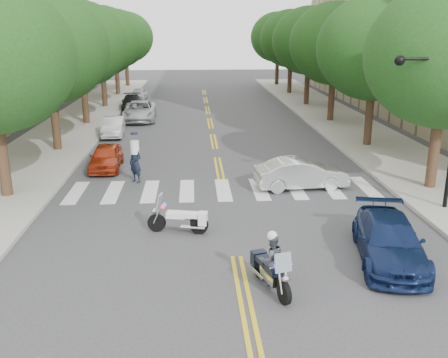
{
  "coord_description": "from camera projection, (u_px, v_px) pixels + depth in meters",
  "views": [
    {
      "loc": [
        -1.23,
        -13.66,
        6.64
      ],
      "look_at": [
        -0.14,
        3.84,
        1.3
      ],
      "focal_mm": 40.0,
      "sensor_mm": 36.0,
      "label": 1
    }
  ],
  "objects": [
    {
      "name": "tree_r_2",
      "position": [
        335.0,
        44.0,
        34.97
      ],
      "size": [
        6.4,
        6.4,
        8.45
      ],
      "color": "#382316",
      "rests_on": "ground"
    },
    {
      "name": "tree_r_3",
      "position": [
        309.0,
        41.0,
        42.61
      ],
      "size": [
        6.4,
        6.4,
        8.45
      ],
      "color": "#382316",
      "rests_on": "ground"
    },
    {
      "name": "tree_l_2",
      "position": [
        80.0,
        44.0,
        33.91
      ],
      "size": [
        6.4,
        6.4,
        8.45
      ],
      "color": "#382316",
      "rests_on": "ground"
    },
    {
      "name": "tree_l_1",
      "position": [
        48.0,
        49.0,
        26.28
      ],
      "size": [
        6.4,
        6.4,
        8.45
      ],
      "color": "#382316",
      "rests_on": "ground"
    },
    {
      "name": "parked_car_c",
      "position": [
        139.0,
        111.0,
        36.97
      ],
      "size": [
        2.53,
        5.17,
        1.41
      ],
      "primitive_type": "imported",
      "rotation": [
        0.0,
        0.0,
        0.04
      ],
      "color": "#B2B5BA",
      "rests_on": "ground"
    },
    {
      "name": "tree_r_1",
      "position": [
        375.0,
        48.0,
        27.33
      ],
      "size": [
        6.4,
        6.4,
        8.45
      ],
      "color": "#382316",
      "rests_on": "ground"
    },
    {
      "name": "sedan_blue",
      "position": [
        389.0,
        240.0,
        14.66
      ],
      "size": [
        2.61,
        4.67,
        1.28
      ],
      "primitive_type": "imported",
      "rotation": [
        0.0,
        0.0,
        -0.19
      ],
      "color": "#101E44",
      "rests_on": "ground"
    },
    {
      "name": "ground",
      "position": [
        236.0,
        257.0,
        15.05
      ],
      "size": [
        140.0,
        140.0,
        0.0
      ],
      "primitive_type": "plane",
      "color": "#38383A",
      "rests_on": "ground"
    },
    {
      "name": "convertible",
      "position": [
        301.0,
        174.0,
        21.32
      ],
      "size": [
        4.06,
        1.75,
        1.3
      ],
      "primitive_type": "imported",
      "rotation": [
        0.0,
        0.0,
        1.67
      ],
      "color": "silver",
      "rests_on": "ground"
    },
    {
      "name": "tree_r_4",
      "position": [
        291.0,
        39.0,
        50.25
      ],
      "size": [
        6.4,
        6.4,
        8.45
      ],
      "color": "#382316",
      "rests_on": "ground"
    },
    {
      "name": "traffic_signal_pole",
      "position": [
        444.0,
        113.0,
        17.77
      ],
      "size": [
        2.82,
        0.42,
        6.0
      ],
      "color": "black",
      "rests_on": "ground"
    },
    {
      "name": "motorcycle_police",
      "position": [
        271.0,
        263.0,
        13.03
      ],
      "size": [
        0.88,
        2.01,
        1.66
      ],
      "rotation": [
        0.0,
        0.0,
        3.43
      ],
      "color": "black",
      "rests_on": "ground"
    },
    {
      "name": "tree_r_5",
      "position": [
        278.0,
        37.0,
        57.88
      ],
      "size": [
        6.4,
        6.4,
        8.45
      ],
      "color": "#382316",
      "rests_on": "ground"
    },
    {
      "name": "tree_l_4",
      "position": [
        115.0,
        39.0,
        49.19
      ],
      "size": [
        6.4,
        6.4,
        8.45
      ],
      "color": "#382316",
      "rests_on": "ground"
    },
    {
      "name": "tree_r_0",
      "position": [
        446.0,
        56.0,
        19.69
      ],
      "size": [
        6.4,
        6.4,
        8.45
      ],
      "color": "#382316",
      "rests_on": "ground"
    },
    {
      "name": "sidewalk_right",
      "position": [
        339.0,
        121.0,
        36.61
      ],
      "size": [
        5.0,
        60.0,
        0.15
      ],
      "primitive_type": "cube",
      "color": "#9E9991",
      "rests_on": "ground"
    },
    {
      "name": "tree_l_5",
      "position": [
        125.0,
        37.0,
        56.83
      ],
      "size": [
        6.4,
        6.4,
        8.45
      ],
      "color": "#382316",
      "rests_on": "ground"
    },
    {
      "name": "tree_l_3",
      "position": [
        101.0,
        41.0,
        41.55
      ],
      "size": [
        6.4,
        6.4,
        8.45
      ],
      "color": "#382316",
      "rests_on": "ground"
    },
    {
      "name": "officer_standing",
      "position": [
        136.0,
        162.0,
        22.08
      ],
      "size": [
        0.79,
        0.76,
        1.82
      ],
      "primitive_type": "imported",
      "rotation": [
        0.0,
        0.0,
        -0.71
      ],
      "color": "black",
      "rests_on": "ground"
    },
    {
      "name": "parked_car_b",
      "position": [
        113.0,
        127.0,
        31.69
      ],
      "size": [
        1.47,
        3.66,
        1.18
      ],
      "primitive_type": "imported",
      "rotation": [
        0.0,
        0.0,
        0.06
      ],
      "color": "silver",
      "rests_on": "ground"
    },
    {
      "name": "parked_car_e",
      "position": [
        139.0,
        95.0,
        46.97
      ],
      "size": [
        1.56,
        3.51,
        1.17
      ],
      "primitive_type": "imported",
      "rotation": [
        0.0,
        0.0,
        -0.05
      ],
      "color": "#AEADB3",
      "rests_on": "ground"
    },
    {
      "name": "motorcycle_parked",
      "position": [
        183.0,
        220.0,
        16.7
      ],
      "size": [
        2.07,
        0.75,
        1.34
      ],
      "rotation": [
        0.0,
        0.0,
        1.37
      ],
      "color": "black",
      "rests_on": "ground"
    },
    {
      "name": "parked_car_a",
      "position": [
        106.0,
        157.0,
        24.29
      ],
      "size": [
        1.51,
        3.57,
        1.21
      ],
      "primitive_type": "imported",
      "rotation": [
        0.0,
        0.0,
        0.02
      ],
      "color": "#A32C11",
      "rests_on": "ground"
    },
    {
      "name": "parked_car_d",
      "position": [
        132.0,
        103.0,
        41.7
      ],
      "size": [
        2.16,
        4.42,
        1.24
      ],
      "primitive_type": "imported",
      "rotation": [
        0.0,
        0.0,
        0.1
      ],
      "color": "black",
      "rests_on": "ground"
    },
    {
      "name": "sidewalk_left",
      "position": [
        77.0,
        124.0,
        35.47
      ],
      "size": [
        5.0,
        60.0,
        0.15
      ],
      "primitive_type": "cube",
      "color": "#9E9991",
      "rests_on": "ground"
    }
  ]
}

